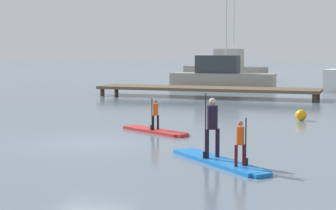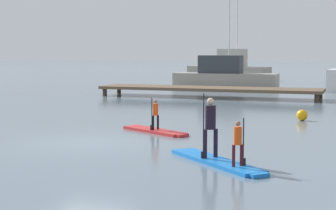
# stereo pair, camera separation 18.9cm
# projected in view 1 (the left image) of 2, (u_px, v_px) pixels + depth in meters

# --- Properties ---
(ground_plane) EXTENTS (240.00, 240.00, 0.00)m
(ground_plane) POSITION_uv_depth(u_px,v_px,m) (90.00, 143.00, 17.92)
(ground_plane) COLOR slate
(paddleboard_near) EXTENTS (2.91, 2.00, 0.10)m
(paddleboard_near) POSITION_uv_depth(u_px,v_px,m) (156.00, 131.00, 20.23)
(paddleboard_near) COLOR red
(paddleboard_near) RESTS_ON ground
(paddler_child_solo) EXTENTS (0.26, 0.35, 1.14)m
(paddler_child_solo) POSITION_uv_depth(u_px,v_px,m) (155.00, 113.00, 20.16)
(paddler_child_solo) COLOR black
(paddler_child_solo) RESTS_ON paddleboard_near
(paddleboard_far) EXTENTS (3.16, 2.99, 0.10)m
(paddleboard_far) POSITION_uv_depth(u_px,v_px,m) (219.00, 162.00, 14.65)
(paddleboard_far) COLOR blue
(paddleboard_far) RESTS_ON ground
(paddler_adult) EXTENTS (0.40, 0.41, 1.71)m
(paddler_adult) POSITION_uv_depth(u_px,v_px,m) (212.00, 123.00, 14.86)
(paddler_adult) COLOR black
(paddler_adult) RESTS_ON paddleboard_far
(paddler_child_front) EXTENTS (0.31, 0.32, 1.18)m
(paddler_child_front) POSITION_uv_depth(u_px,v_px,m) (241.00, 141.00, 13.79)
(paddler_child_front) COLOR #4C1419
(paddler_child_front) RESTS_ON paddleboard_far
(fishing_boat_green_midground) EXTENTS (8.34, 2.07, 7.09)m
(fishing_boat_green_midground) POSITION_uv_depth(u_px,v_px,m) (221.00, 75.00, 45.47)
(fishing_boat_green_midground) COLOR #9E9384
(fishing_boat_green_midground) RESTS_ON ground
(motor_boat_small_navy) EXTENTS (9.00, 4.68, 7.93)m
(motor_boat_small_navy) POSITION_uv_depth(u_px,v_px,m) (225.00, 69.00, 57.09)
(motor_boat_small_navy) COLOR #9E9384
(motor_boat_small_navy) RESTS_ON ground
(floating_dock) EXTENTS (13.86, 2.78, 0.64)m
(floating_dock) POSITION_uv_depth(u_px,v_px,m) (207.00, 89.00, 35.14)
(floating_dock) COLOR brown
(floating_dock) RESTS_ON ground
(mooring_buoy_near) EXTENTS (0.47, 0.47, 0.47)m
(mooring_buoy_near) POSITION_uv_depth(u_px,v_px,m) (301.00, 115.00, 23.59)
(mooring_buoy_near) COLOR orange
(mooring_buoy_near) RESTS_ON ground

